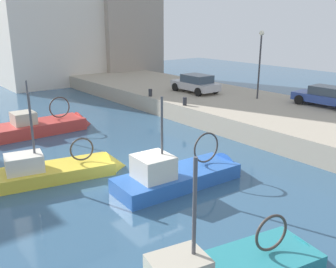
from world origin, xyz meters
TOP-DOWN VIEW (x-y plane):
  - water_surface at (0.00, 0.00)m, footprint 80.00×80.00m
  - quay_wall at (11.50, 0.00)m, footprint 9.00×56.00m
  - fishing_boat_red at (-1.16, 9.61)m, footprint 6.65×2.35m
  - fishing_boat_blue at (0.86, -1.59)m, footprint 6.38×2.42m
  - fishing_boat_yellow at (-3.20, 2.32)m, footprint 6.72×2.96m
  - parked_car_blue at (14.56, -0.06)m, footprint 1.99×4.35m
  - parked_car_silver at (11.13, 9.12)m, footprint 2.04×4.05m
  - mooring_bollard_mid at (7.35, 6.00)m, footprint 0.28×0.28m
  - mooring_bollard_north at (7.35, 10.00)m, footprint 0.28×0.28m
  - quay_streetlamp at (13.00, 4.46)m, footprint 0.36×0.36m
  - waterfront_building_west_mid at (15.02, 26.24)m, footprint 7.50×6.47m

SIDE VIEW (x-z plane):
  - water_surface at x=0.00m, z-range 0.00..0.00m
  - fishing_boat_red at x=-1.16m, z-range -2.03..2.22m
  - fishing_boat_yellow at x=-3.20m, z-range -2.23..2.45m
  - fishing_boat_blue at x=0.86m, z-range -2.23..2.53m
  - quay_wall at x=11.50m, z-range 0.00..1.20m
  - mooring_bollard_mid at x=7.35m, z-range 1.20..1.75m
  - mooring_bollard_north at x=7.35m, z-range 1.20..1.75m
  - parked_car_blue at x=14.56m, z-range 1.22..2.56m
  - parked_car_silver at x=11.13m, z-range 1.21..2.63m
  - quay_streetlamp at x=13.00m, z-range 2.04..6.87m
  - waterfront_building_west_mid at x=15.02m, z-range 0.02..14.92m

